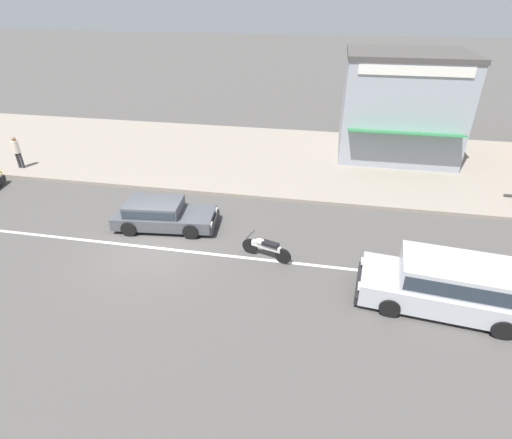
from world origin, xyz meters
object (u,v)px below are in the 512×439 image
at_px(minivan_silver_1, 451,284).
at_px(hatchback_dark_grey_3, 161,213).
at_px(shopfront_corner_warung, 400,105).
at_px(motorcycle_0, 266,247).
at_px(pedestrian_near_clock, 17,150).

bearing_deg(minivan_silver_1, hatchback_dark_grey_3, 164.27).
xyz_separation_m(minivan_silver_1, shopfront_corner_warung, (-0.22, 12.68, 1.99)).
height_order(motorcycle_0, pedestrian_near_clock, pedestrian_near_clock).
distance_m(motorcycle_0, pedestrian_near_clock, 14.77).
height_order(minivan_silver_1, hatchback_dark_grey_3, minivan_silver_1).
bearing_deg(hatchback_dark_grey_3, pedestrian_near_clock, 156.78).
distance_m(minivan_silver_1, shopfront_corner_warung, 12.84).
bearing_deg(pedestrian_near_clock, shopfront_corner_warung, 16.95).
xyz_separation_m(motorcycle_0, shopfront_corner_warung, (5.43, 11.21, 2.42)).
height_order(hatchback_dark_grey_3, motorcycle_0, hatchback_dark_grey_3).
height_order(hatchback_dark_grey_3, pedestrian_near_clock, pedestrian_near_clock).
relative_size(motorcycle_0, shopfront_corner_warung, 0.29).
distance_m(motorcycle_0, shopfront_corner_warung, 12.69).
xyz_separation_m(minivan_silver_1, pedestrian_near_clock, (-19.38, 6.84, 0.27)).
bearing_deg(motorcycle_0, minivan_silver_1, -14.60).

